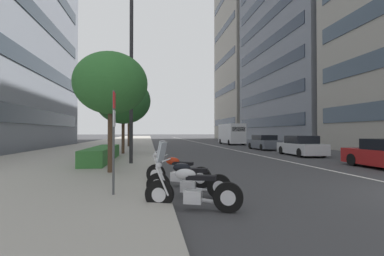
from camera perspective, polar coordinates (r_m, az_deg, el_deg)
sidewalk_right_plaza at (r=36.05m, az=-15.99°, el=-3.39°), size 160.00×10.06×0.15m
lane_centre_stripe at (r=41.53m, az=2.26°, el=-3.18°), size 110.00×0.16×0.01m
motorcycle_mid_row at (r=6.18m, az=-0.18°, el=-12.57°), size 0.90×2.07×1.48m
motorcycle_far_end_row at (r=7.36m, az=-1.15°, el=-10.71°), size 0.88×2.15×1.47m
motorcycle_second_in_row at (r=8.82m, az=-3.10°, el=-9.15°), size 1.33×1.93×1.11m
car_lead_in_lane at (r=21.66m, az=21.38°, el=-3.53°), size 4.36×1.99×1.43m
car_following_behind at (r=27.98m, az=14.44°, el=-2.91°), size 4.40×1.82×1.41m
delivery_van_ahead at (r=38.72m, az=8.05°, el=-1.14°), size 5.96×2.23×2.80m
parking_sign_by_curb at (r=7.19m, az=-15.66°, el=-0.25°), size 0.32×0.06×2.59m
street_lamp_with_banners at (r=14.70m, az=-10.90°, el=14.65°), size 1.26×2.61×9.35m
clipped_hedge_bed at (r=15.92m, az=-17.86°, el=-5.05°), size 6.75×1.10×0.74m
street_tree_by_lamp_post at (r=11.36m, az=-16.23°, el=8.70°), size 2.81×2.81×4.63m
street_tree_far_plaza at (r=20.93m, az=-13.86°, el=5.41°), size 3.93×3.93×5.49m
street_tree_near_plaza_corner at (r=31.22m, az=-12.79°, el=3.74°), size 3.49×3.49×5.53m
office_tower_far_left_down_avenue at (r=51.66m, az=25.53°, el=20.13°), size 24.05×19.98×40.23m
office_tower_near_left at (r=73.18m, az=14.75°, el=18.15°), size 19.34×20.76×50.94m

